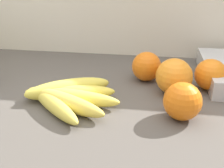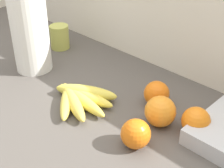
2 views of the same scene
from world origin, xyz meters
The scene contains 6 objects.
wall_back centered at (0.00, 0.37, 0.65)m, with size 2.38×0.06×1.30m, color silver.
banana_bunch centered at (-0.02, 0.00, 0.89)m, with size 0.22×0.20×0.04m.
orange_front centered at (0.21, 0.08, 0.91)m, with size 0.08×0.08×0.08m, color orange.
orange_right centered at (0.21, -0.03, 0.91)m, with size 0.07×0.07×0.07m, color orange.
orange_back_left centered at (0.29, 0.12, 0.91)m, with size 0.07×0.07×0.07m, color orange.
orange_far_right centered at (0.14, 0.15, 0.91)m, with size 0.07×0.07×0.07m, color orange.
Camera 1 is at (0.15, -0.50, 1.15)m, focal length 43.84 mm.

